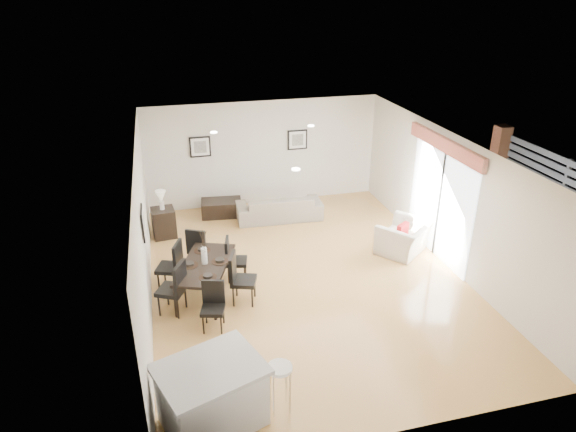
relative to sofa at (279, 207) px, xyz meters
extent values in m
plane|color=tan|center=(-0.14, -2.86, -0.30)|extent=(8.00, 8.00, 0.00)
cube|color=silver|center=(-0.14, 1.14, 1.05)|extent=(6.00, 0.04, 2.70)
cube|color=silver|center=(-0.14, -6.86, 1.05)|extent=(6.00, 0.04, 2.70)
cube|color=silver|center=(-3.14, -2.86, 1.05)|extent=(0.04, 8.00, 2.70)
cube|color=silver|center=(2.86, -2.86, 1.05)|extent=(0.04, 8.00, 2.70)
cube|color=white|center=(-0.14, -2.86, 2.40)|extent=(6.00, 8.00, 0.02)
imported|color=gray|center=(0.00, 0.00, 0.00)|extent=(2.13, 0.92, 0.61)
imported|color=beige|center=(2.21, -2.36, 0.04)|extent=(1.41, 1.39, 0.69)
imported|color=#355323|center=(5.50, -2.95, 0.03)|extent=(0.63, 0.56, 0.67)
imported|color=#355323|center=(5.41, -1.35, 0.03)|extent=(0.39, 0.39, 0.68)
cube|color=black|center=(-2.12, -2.97, 0.34)|extent=(1.32, 1.79, 0.05)
cylinder|color=black|center=(-2.71, -3.55, 0.00)|extent=(0.06, 0.06, 0.62)
cylinder|color=black|center=(-2.18, -2.15, 0.00)|extent=(0.06, 0.06, 0.62)
cylinder|color=black|center=(-2.06, -3.80, 0.00)|extent=(0.06, 0.06, 0.62)
cylinder|color=black|center=(-1.52, -2.39, 0.00)|extent=(0.06, 0.06, 0.62)
cube|color=black|center=(-2.76, -3.37, 0.14)|extent=(0.60, 0.60, 0.08)
cube|color=black|center=(-2.59, -3.46, 0.42)|extent=(0.26, 0.42, 0.53)
cylinder|color=black|center=(-2.84, -3.14, -0.10)|extent=(0.04, 0.04, 0.41)
cylinder|color=black|center=(-2.52, -3.30, -0.10)|extent=(0.04, 0.04, 0.41)
cylinder|color=black|center=(-3.00, -3.45, -0.10)|extent=(0.04, 0.04, 0.41)
cylinder|color=black|center=(-2.68, -3.61, -0.10)|extent=(0.04, 0.04, 0.41)
cube|color=black|center=(-2.76, -2.57, 0.13)|extent=(0.57, 0.57, 0.08)
cube|color=black|center=(-2.58, -2.64, 0.41)|extent=(0.21, 0.43, 0.53)
cylinder|color=black|center=(-2.86, -2.35, -0.10)|extent=(0.03, 0.03, 0.40)
cylinder|color=black|center=(-2.54, -2.47, -0.10)|extent=(0.03, 0.03, 0.40)
cylinder|color=black|center=(-2.98, -2.67, -0.10)|extent=(0.03, 0.03, 0.40)
cylinder|color=black|center=(-2.66, -2.79, -0.10)|extent=(0.03, 0.03, 0.40)
cube|color=black|center=(-1.47, -3.37, 0.13)|extent=(0.55, 0.55, 0.08)
cube|color=black|center=(-1.65, -3.31, 0.41)|extent=(0.19, 0.43, 0.52)
cylinder|color=black|center=(-1.36, -3.59, -0.11)|extent=(0.03, 0.03, 0.40)
cylinder|color=black|center=(-1.69, -3.48, -0.11)|extent=(0.03, 0.03, 0.40)
cylinder|color=black|center=(-1.25, -3.27, -0.11)|extent=(0.03, 0.03, 0.40)
cylinder|color=black|center=(-1.58, -3.16, -0.11)|extent=(0.03, 0.03, 0.40)
cube|color=black|center=(-1.47, -2.57, 0.09)|extent=(0.47, 0.47, 0.07)
cube|color=black|center=(-1.64, -2.53, 0.34)|extent=(0.14, 0.40, 0.48)
cylinder|color=black|center=(-1.35, -2.75, -0.12)|extent=(0.03, 0.03, 0.36)
cylinder|color=black|center=(-1.66, -2.69, -0.12)|extent=(0.03, 0.03, 0.36)
cylinder|color=black|center=(-1.29, -2.45, -0.12)|extent=(0.03, 0.03, 0.36)
cylinder|color=black|center=(-1.59, -2.38, -0.12)|extent=(0.03, 0.03, 0.36)
cube|color=black|center=(-2.12, -4.05, 0.08)|extent=(0.47, 0.47, 0.07)
cube|color=black|center=(-2.07, -3.89, 0.32)|extent=(0.38, 0.15, 0.46)
cylinder|color=black|center=(-2.30, -4.15, -0.13)|extent=(0.03, 0.03, 0.35)
cylinder|color=black|center=(-2.22, -3.86, -0.13)|extent=(0.03, 0.03, 0.35)
cylinder|color=black|center=(-2.01, -4.23, -0.13)|extent=(0.03, 0.03, 0.35)
cylinder|color=black|center=(-1.93, -3.94, -0.13)|extent=(0.03, 0.03, 0.35)
cube|color=black|center=(-2.12, -1.90, 0.11)|extent=(0.56, 0.56, 0.07)
cube|color=black|center=(-2.20, -2.06, 0.37)|extent=(0.39, 0.24, 0.49)
cylinder|color=black|center=(-1.90, -1.83, -0.12)|extent=(0.03, 0.03, 0.38)
cylinder|color=black|center=(-2.05, -2.12, -0.12)|extent=(0.03, 0.03, 0.38)
cylinder|color=black|center=(-2.18, -1.68, -0.12)|extent=(0.03, 0.03, 0.38)
cylinder|color=black|center=(-2.33, -1.97, -0.12)|extent=(0.03, 0.03, 0.38)
cylinder|color=white|center=(-2.12, -2.97, 0.53)|extent=(0.11, 0.11, 0.32)
cylinder|color=black|center=(-1.84, -2.97, 0.37)|extent=(0.31, 0.31, 0.01)
cylinder|color=black|center=(-1.84, -2.97, 0.40)|extent=(0.17, 0.17, 0.05)
cylinder|color=black|center=(-2.12, -2.47, 0.37)|extent=(0.31, 0.31, 0.01)
cylinder|color=black|center=(-2.12, -2.47, 0.40)|extent=(0.17, 0.17, 0.05)
cylinder|color=black|center=(-2.39, -2.97, 0.37)|extent=(0.31, 0.31, 0.01)
cylinder|color=black|center=(-2.39, -2.97, 0.40)|extent=(0.17, 0.17, 0.05)
cylinder|color=black|center=(-2.12, -3.48, 0.37)|extent=(0.31, 0.31, 0.01)
cylinder|color=black|center=(-2.12, -3.48, 0.40)|extent=(0.17, 0.17, 0.05)
cube|color=black|center=(-1.36, 0.55, -0.11)|extent=(1.05, 0.70, 0.40)
cube|color=black|center=(-2.79, -0.28, 0.03)|extent=(0.55, 0.55, 0.67)
cylinder|color=white|center=(-2.79, -0.28, 0.47)|extent=(0.11, 0.11, 0.19)
cone|color=white|center=(-2.79, -0.28, 0.69)|extent=(0.24, 0.24, 0.26)
cube|color=maroon|center=(2.11, -2.45, 0.26)|extent=(0.34, 0.27, 0.34)
cube|color=silver|center=(-2.37, -6.09, 0.13)|extent=(1.46, 1.27, 0.86)
cube|color=silver|center=(-2.37, -6.09, 0.59)|extent=(1.58, 1.40, 0.06)
cylinder|color=white|center=(-1.45, -6.09, 0.42)|extent=(0.34, 0.34, 0.05)
cylinder|color=silver|center=(-1.34, -5.97, 0.06)|extent=(0.02, 0.02, 0.72)
cylinder|color=silver|center=(-1.56, -5.97, 0.06)|extent=(0.02, 0.02, 0.72)
cylinder|color=silver|center=(-1.56, -6.20, 0.06)|extent=(0.02, 0.02, 0.72)
cylinder|color=silver|center=(-1.34, -6.20, 0.06)|extent=(0.02, 0.02, 0.72)
cube|color=black|center=(-1.74, 1.11, 1.35)|extent=(0.52, 0.03, 0.52)
cube|color=white|center=(-1.74, 1.11, 1.35)|extent=(0.44, 0.04, 0.44)
cube|color=#54544F|center=(-1.74, 1.11, 1.35)|extent=(0.30, 0.04, 0.30)
cube|color=black|center=(0.76, 1.11, 1.35)|extent=(0.52, 0.03, 0.52)
cube|color=white|center=(0.76, 1.11, 1.35)|extent=(0.44, 0.04, 0.44)
cube|color=#54544F|center=(0.76, 1.11, 1.35)|extent=(0.30, 0.04, 0.30)
cube|color=black|center=(-3.11, -3.06, 1.35)|extent=(0.03, 0.52, 0.52)
cube|color=white|center=(-3.11, -3.06, 1.35)|extent=(0.04, 0.44, 0.44)
cube|color=#54544F|center=(-3.11, -3.06, 1.35)|extent=(0.04, 0.30, 0.30)
cube|color=white|center=(2.84, -2.56, 0.82)|extent=(0.02, 2.40, 2.25)
cube|color=black|center=(2.82, -2.56, 0.82)|extent=(0.03, 0.05, 2.25)
cube|color=black|center=(2.82, -2.56, 1.97)|extent=(0.03, 2.50, 0.05)
cube|color=maroon|center=(2.78, -2.56, 2.13)|extent=(0.10, 2.70, 0.28)
plane|color=gray|center=(4.86, -2.56, -0.30)|extent=(6.00, 6.00, 0.00)
cube|color=#333336|center=(6.06, -2.56, 0.60)|extent=(0.08, 5.50, 1.80)
cube|color=brown|center=(5.91, -0.16, 0.70)|extent=(0.35, 0.35, 2.00)
camera|label=1|loc=(-2.67, -11.28, 5.09)|focal=32.00mm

